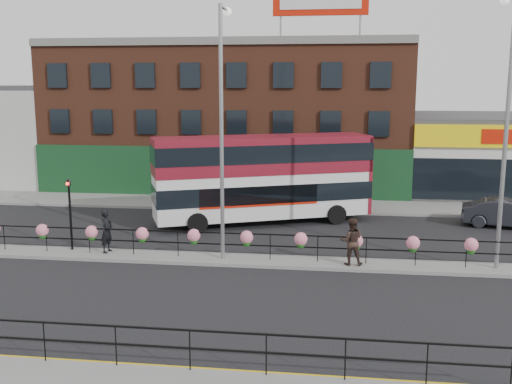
# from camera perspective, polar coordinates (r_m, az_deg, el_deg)

# --- Properties ---
(ground) EXTENTS (120.00, 120.00, 0.00)m
(ground) POSITION_cam_1_polar(r_m,az_deg,el_deg) (25.69, -0.89, -6.70)
(ground) COLOR black
(ground) RESTS_ON ground
(north_pavement) EXTENTS (60.00, 4.00, 0.15)m
(north_pavement) POSITION_cam_1_polar(r_m,az_deg,el_deg) (37.22, 1.82, -1.19)
(north_pavement) COLOR gray
(north_pavement) RESTS_ON ground
(median) EXTENTS (60.00, 1.60, 0.15)m
(median) POSITION_cam_1_polar(r_m,az_deg,el_deg) (25.67, -0.89, -6.54)
(median) COLOR gray
(median) RESTS_ON ground
(yellow_line_inner) EXTENTS (60.00, 0.10, 0.01)m
(yellow_line_inner) POSITION_cam_1_polar(r_m,az_deg,el_deg) (16.82, -5.94, -16.32)
(yellow_line_inner) COLOR gold
(yellow_line_inner) RESTS_ON ground
(yellow_line_outer) EXTENTS (60.00, 0.10, 0.01)m
(yellow_line_outer) POSITION_cam_1_polar(r_m,az_deg,el_deg) (16.66, -6.09, -16.59)
(yellow_line_outer) COLOR gold
(yellow_line_outer) RESTS_ON ground
(brick_building) EXTENTS (25.00, 12.21, 10.30)m
(brick_building) POSITION_cam_1_polar(r_m,az_deg,el_deg) (44.96, -2.23, 7.30)
(brick_building) COLOR brown
(brick_building) RESTS_ON ground
(supermarket) EXTENTS (15.00, 12.25, 5.30)m
(supermarket) POSITION_cam_1_polar(r_m,az_deg,el_deg) (46.15, 23.11, 3.47)
(supermarket) COLOR silver
(supermarket) RESTS_ON ground
(median_railing) EXTENTS (30.04, 0.56, 1.23)m
(median_railing) POSITION_cam_1_polar(r_m,az_deg,el_deg) (25.40, -0.89, -4.44)
(median_railing) COLOR black
(median_railing) RESTS_ON median
(south_railing) EXTENTS (20.04, 0.05, 1.12)m
(south_railing) POSITION_cam_1_polar(r_m,az_deg,el_deg) (16.62, -13.24, -13.25)
(south_railing) COLOR black
(south_railing) RESTS_ON south_pavement
(double_decker_bus) EXTENTS (11.84, 7.06, 4.73)m
(double_decker_bus) POSITION_cam_1_polar(r_m,az_deg,el_deg) (32.17, 0.69, 2.10)
(double_decker_bus) COLOR silver
(double_decker_bus) RESTS_ON ground
(car) EXTENTS (3.46, 5.21, 1.50)m
(car) POSITION_cam_1_polar(r_m,az_deg,el_deg) (34.21, 22.79, -1.89)
(car) COLOR #26272F
(car) RESTS_ON ground
(pedestrian_a) EXTENTS (0.88, 0.73, 1.93)m
(pedestrian_a) POSITION_cam_1_polar(r_m,az_deg,el_deg) (27.19, -14.03, -3.60)
(pedestrian_a) COLOR black
(pedestrian_a) RESTS_ON median
(pedestrian_b) EXTENTS (0.99, 0.78, 1.98)m
(pedestrian_b) POSITION_cam_1_polar(r_m,az_deg,el_deg) (24.90, 9.07, -4.66)
(pedestrian_b) COLOR #31221C
(pedestrian_b) RESTS_ON median
(lamp_column_west) EXTENTS (0.38, 1.85, 10.52)m
(lamp_column_west) POSITION_cam_1_polar(r_m,az_deg,el_deg) (24.94, -3.21, 7.70)
(lamp_column_west) COLOR gray
(lamp_column_west) RESTS_ON median
(lamp_column_east) EXTENTS (0.39, 1.90, 10.83)m
(lamp_column_east) POSITION_cam_1_polar(r_m,az_deg,el_deg) (25.51, 22.71, 7.39)
(lamp_column_east) COLOR gray
(lamp_column_east) RESTS_ON median
(traffic_light_median) EXTENTS (0.15, 0.28, 3.65)m
(traffic_light_median) POSITION_cam_1_polar(r_m,az_deg,el_deg) (27.75, -17.35, -0.63)
(traffic_light_median) COLOR black
(traffic_light_median) RESTS_ON median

